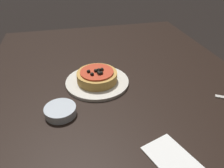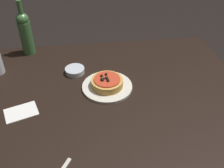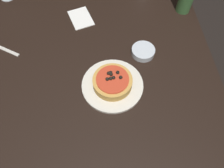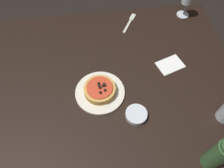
{
  "view_description": "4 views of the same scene",
  "coord_description": "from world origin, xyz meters",
  "px_view_note": "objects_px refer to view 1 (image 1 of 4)",
  "views": [
    {
      "loc": [
        -0.68,
        0.18,
        1.25
      ],
      "look_at": [
        -0.01,
        0.03,
        0.8
      ],
      "focal_mm": 35.0,
      "sensor_mm": 36.0,
      "label": 1
    },
    {
      "loc": [
        -0.06,
        -0.92,
        1.59
      ],
      "look_at": [
        0.06,
        0.04,
        0.83
      ],
      "focal_mm": 42.0,
      "sensor_mm": 36.0,
      "label": 2
    },
    {
      "loc": [
        0.48,
        0.05,
        1.54
      ],
      "look_at": [
        0.06,
        0.08,
        0.83
      ],
      "focal_mm": 35.0,
      "sensor_mm": 36.0,
      "label": 3
    },
    {
      "loc": [
        0.05,
        0.63,
        1.72
      ],
      "look_at": [
        -0.02,
        0.08,
        0.85
      ],
      "focal_mm": 35.0,
      "sensor_mm": 36.0,
      "label": 4
    }
  ],
  "objects_px": {
    "dining_table": "(119,103)",
    "pizza": "(97,76)",
    "side_bowl": "(60,111)",
    "dinner_plate": "(97,82)"
  },
  "relations": [
    {
      "from": "dining_table",
      "to": "side_bowl",
      "type": "distance_m",
      "value": 0.27
    },
    {
      "from": "side_bowl",
      "to": "dining_table",
      "type": "bearing_deg",
      "value": -62.34
    },
    {
      "from": "dinner_plate",
      "to": "side_bowl",
      "type": "distance_m",
      "value": 0.21
    },
    {
      "from": "dinner_plate",
      "to": "pizza",
      "type": "bearing_deg",
      "value": 175.94
    },
    {
      "from": "dining_table",
      "to": "pizza",
      "type": "xyz_separation_m",
      "value": [
        0.04,
        0.08,
        0.12
      ]
    },
    {
      "from": "dining_table",
      "to": "dinner_plate",
      "type": "height_order",
      "value": "dinner_plate"
    },
    {
      "from": "dining_table",
      "to": "dinner_plate",
      "type": "bearing_deg",
      "value": 65.53
    },
    {
      "from": "dinner_plate",
      "to": "pizza",
      "type": "xyz_separation_m",
      "value": [
        -0.0,
        0.0,
        0.03
      ]
    },
    {
      "from": "pizza",
      "to": "side_bowl",
      "type": "bearing_deg",
      "value": 136.8
    },
    {
      "from": "pizza",
      "to": "dinner_plate",
      "type": "bearing_deg",
      "value": -4.06
    }
  ]
}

